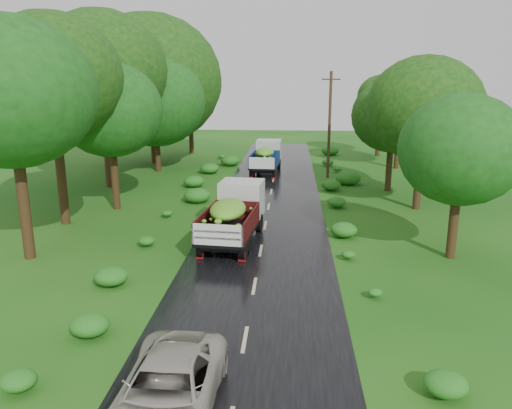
# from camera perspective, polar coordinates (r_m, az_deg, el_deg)

# --- Properties ---
(ground) EXTENTS (120.00, 120.00, 0.00)m
(ground) POSITION_cam_1_polar(r_m,az_deg,el_deg) (15.81, -1.28, -15.20)
(ground) COLOR #114C10
(ground) RESTS_ON ground
(road) EXTENTS (6.50, 80.00, 0.02)m
(road) POSITION_cam_1_polar(r_m,az_deg,el_deg) (20.29, 0.02, -8.17)
(road) COLOR black
(road) RESTS_ON ground
(road_lines) EXTENTS (0.12, 69.60, 0.00)m
(road_lines) POSITION_cam_1_polar(r_m,az_deg,el_deg) (21.21, 0.21, -7.10)
(road_lines) COLOR #BFB78C
(road_lines) RESTS_ON road
(truck_near) EXTENTS (2.79, 6.37, 2.60)m
(truck_near) POSITION_cam_1_polar(r_m,az_deg,el_deg) (24.03, -2.50, -0.84)
(truck_near) COLOR black
(truck_near) RESTS_ON ground
(truck_far) EXTENTS (2.46, 6.03, 2.48)m
(truck_far) POSITION_cam_1_polar(r_m,az_deg,el_deg) (41.43, 1.21, 5.62)
(truck_far) COLOR black
(truck_far) RESTS_ON ground
(car) EXTENTS (2.33, 4.95, 1.37)m
(car) POSITION_cam_1_polar(r_m,az_deg,el_deg) (12.61, -10.06, -20.20)
(car) COLOR #B8AFA4
(car) RESTS_ON road
(utility_pole) EXTENTS (1.43, 0.26, 8.16)m
(utility_pole) POSITION_cam_1_polar(r_m,az_deg,el_deg) (39.28, 8.40, 9.09)
(utility_pole) COLOR #382616
(utility_pole) RESTS_ON ground
(trees_left) EXTENTS (6.75, 34.23, 10.10)m
(trees_left) POSITION_cam_1_polar(r_m,az_deg,el_deg) (38.38, -14.30, 12.95)
(trees_left) COLOR black
(trees_left) RESTS_ON ground
(trees_right) EXTENTS (5.71, 32.06, 7.65)m
(trees_right) POSITION_cam_1_polar(r_m,az_deg,el_deg) (36.16, 16.84, 10.26)
(trees_right) COLOR black
(trees_right) RESTS_ON ground
(shrubs) EXTENTS (11.90, 44.00, 0.70)m
(shrubs) POSITION_cam_1_polar(r_m,az_deg,el_deg) (28.69, 1.27, -0.59)
(shrubs) COLOR #256B19
(shrubs) RESTS_ON ground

